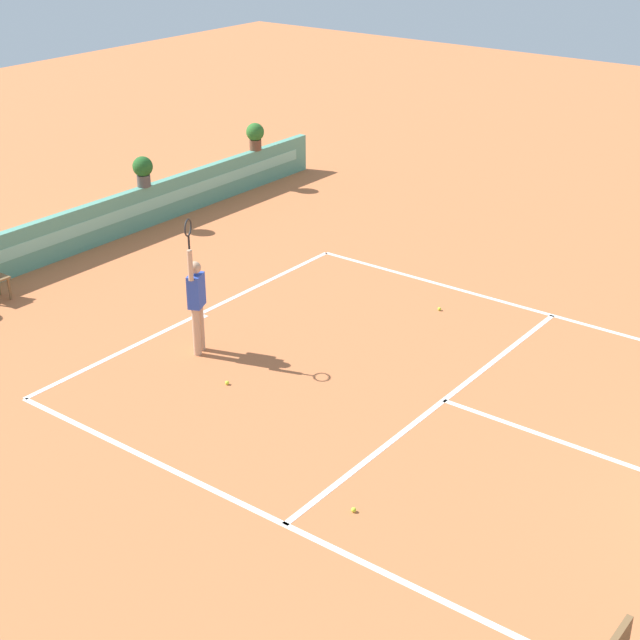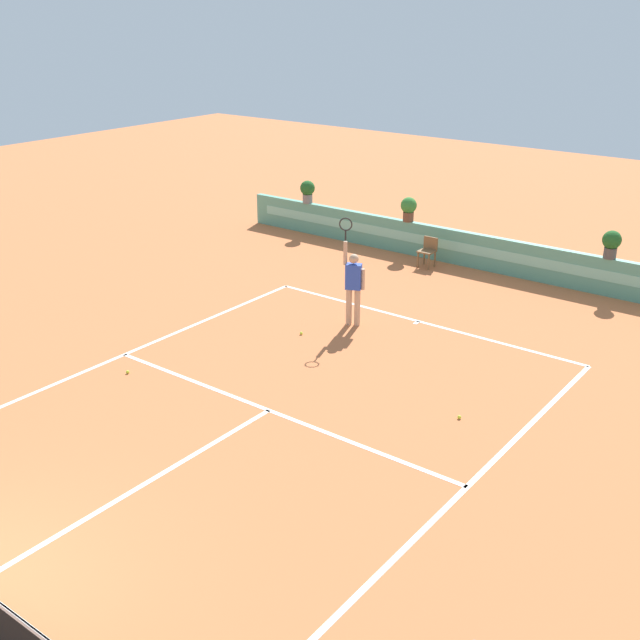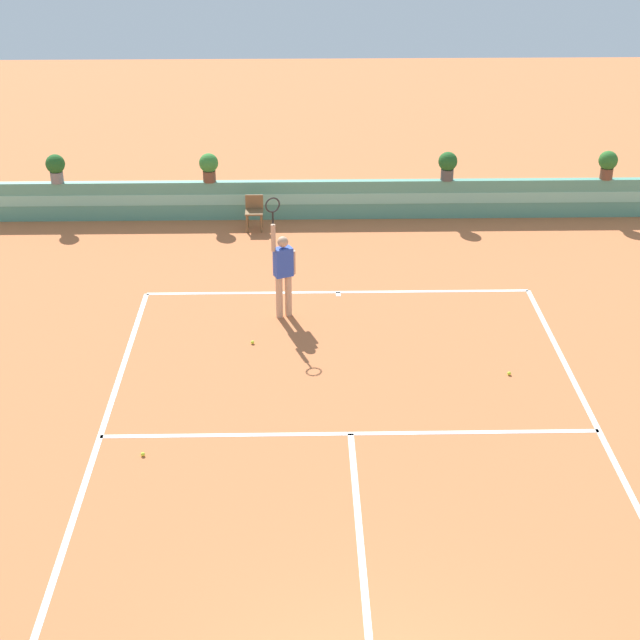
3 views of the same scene
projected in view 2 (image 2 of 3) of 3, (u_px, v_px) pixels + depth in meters
name	position (u px, v px, depth m)	size (l,w,h in m)	color
ground_plane	(255.00, 419.00, 14.29)	(60.00, 60.00, 0.00)	#C66B3D
court_lines	(280.00, 404.00, 14.81)	(8.32, 11.94, 0.01)	white
back_wall_barrier	(502.00, 256.00, 21.76)	(18.00, 0.21, 1.00)	#599E84
ball_kid_chair	(428.00, 250.00, 22.31)	(0.44, 0.44, 0.85)	brown
tennis_player	(353.00, 283.00, 18.05)	(0.58, 0.35, 2.58)	tan
tennis_ball_near_baseline	(301.00, 333.00, 17.88)	(0.07, 0.07, 0.07)	#CCE033
tennis_ball_mid_court	(128.00, 372.00, 16.01)	(0.07, 0.07, 0.07)	#CCE033
tennis_ball_by_sideline	(459.00, 417.00, 14.28)	(0.07, 0.07, 0.07)	#CCE033
potted_plant_left	(409.00, 208.00, 23.13)	(0.48, 0.48, 0.72)	brown
potted_plant_right	(612.00, 243.00, 19.79)	(0.48, 0.48, 0.72)	#514C47
potted_plant_far_left	(308.00, 190.00, 25.26)	(0.48, 0.48, 0.72)	gray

